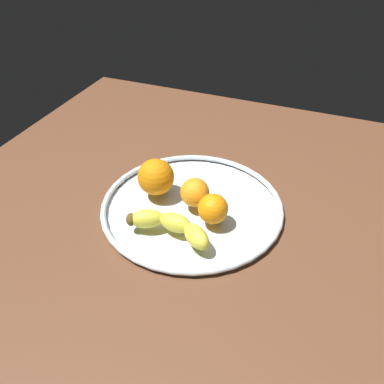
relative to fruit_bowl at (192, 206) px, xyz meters
The scene contains 6 objects.
ground_plane 2.92cm from the fruit_bowl, ahead, with size 114.02×114.02×4.00cm, color brown.
fruit_bowl is the anchor object (origin of this frame).
banana 10.36cm from the fruit_bowl, 86.99° to the left, with size 18.96×7.82×3.71cm.
orange_front_right 10.02cm from the fruit_bowl, ahead, with size 7.96×7.96×7.96cm, color orange.
orange_center 4.00cm from the fruit_bowl, behind, with size 6.13×6.13×6.13cm, color orange.
orange_back_left 7.95cm from the fruit_bowl, 148.76° to the left, with size 6.12×6.12×6.12cm, color orange.
Camera 1 is at (-24.82, 62.45, 56.77)cm, focal length 38.09 mm.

